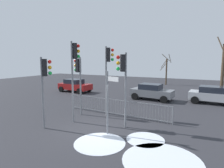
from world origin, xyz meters
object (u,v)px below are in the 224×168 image
Objects in this scene: traffic_light_foreground_left at (79,73)px; bare_tree_left at (223,67)px; traffic_light_rear_right at (123,73)px; traffic_light_foreground_right at (108,65)px; bare_tree_centre at (166,70)px; traffic_light_mid_right at (74,64)px; car_red_near at (75,85)px; traffic_light_mid_left at (45,77)px; car_grey_trailing at (152,91)px; car_silver_far at (213,95)px; direction_sign_post at (108,100)px.

bare_tree_left reaches higher than traffic_light_foreground_left.
traffic_light_rear_right is 0.89× the size of traffic_light_foreground_right.
traffic_light_foreground_right is 17.41m from bare_tree_centre.
bare_tree_centre is at bearing -31.51° from traffic_light_rear_right.
traffic_light_foreground_right is (1.17, 2.00, -0.13)m from traffic_light_mid_right.
car_red_near is 0.63× the size of bare_tree_left.
traffic_light_foreground_right reaches higher than traffic_light_foreground_left.
traffic_light_rear_right is 2.98m from traffic_light_mid_right.
car_grey_trailing is at bearing 120.12° from traffic_light_mid_left.
traffic_light_foreground_right reaches higher than bare_tree_centre.
traffic_light_rear_right is 0.67× the size of bare_tree_left.
traffic_light_foreground_right is at bearing 11.61° from traffic_light_rear_right.
traffic_light_foreground_right is 6.82m from car_grey_trailing.
car_grey_trailing is (3.15, 9.76, -2.05)m from traffic_light_mid_left.
traffic_light_foreground_right reaches higher than traffic_light_rear_right.
bare_tree_centre is at bearing 56.83° from car_red_near.
bare_tree_centre is (-1.33, 18.99, -0.83)m from traffic_light_rear_right.
bare_tree_centre reaches higher than car_red_near.
bare_tree_centre is (-6.88, 4.83, -0.79)m from bare_tree_left.
bare_tree_centre is at bearing 144.93° from bare_tree_left.
bare_tree_centre reaches higher than traffic_light_rear_right.
traffic_light_foreground_right is (1.88, 0.67, 0.50)m from traffic_light_foreground_left.
traffic_light_foreground_right reaches higher than car_silver_far.
bare_tree_centre is (-0.85, 11.18, 1.39)m from car_grey_trailing.
traffic_light_foreground_left reaches higher than direction_sign_post.
traffic_light_foreground_right is 1.01× the size of bare_tree_centre.
car_red_near and car_silver_far have the same top height.
bare_tree_centre is (-5.90, 10.40, 1.39)m from car_silver_far.
traffic_light_foreground_left is 1.01× the size of traffic_light_mid_left.
car_red_near is 0.99× the size of car_grey_trailing.
traffic_light_foreground_left is 0.82× the size of traffic_light_mid_right.
traffic_light_rear_right is 0.91× the size of bare_tree_centre.
car_silver_far is at bearing 112.80° from traffic_light_foreground_right.
car_grey_trailing is 0.64× the size of bare_tree_left.
traffic_light_mid_right is at bearing -102.01° from car_grey_trailing.
car_red_near is (-9.26, 9.17, -1.00)m from direction_sign_post.
traffic_light_mid_left is at bearing -173.00° from traffic_light_foreground_left.
direction_sign_post is 16.47m from bare_tree_left.
traffic_light_rear_right is 9.99m from car_silver_far.
car_red_near is (-5.87, 7.01, -2.07)m from traffic_light_foreground_left.
car_red_near is at bearing -126.52° from bare_tree_centre.
traffic_light_rear_right is 1.05× the size of traffic_light_foreground_left.
traffic_light_mid_left is (-0.71, -1.57, -0.66)m from traffic_light_mid_right.
direction_sign_post is at bearing 60.27° from traffic_light_mid_left.
direction_sign_post is at bearing -115.51° from traffic_light_foreground_left.
car_grey_trailing is at bearing -17.57° from traffic_light_foreground_left.
bare_tree_left is (15.05, 6.20, 2.19)m from car_red_near.
traffic_light_foreground_left is 4.16m from direction_sign_post.
direction_sign_post is 0.81× the size of car_silver_far.
traffic_light_mid_left is 3.63m from direction_sign_post.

